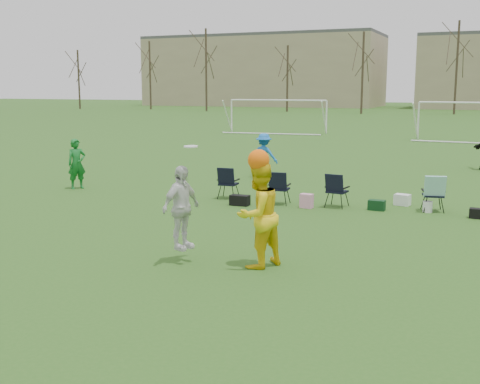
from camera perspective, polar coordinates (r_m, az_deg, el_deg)
The scene contains 8 objects.
ground at distance 10.57m, azimuth -7.48°, elevation -8.68°, with size 260.00×260.00×0.00m, color #2C591B.
fielder_green_near at distance 20.77m, azimuth -15.22°, elevation 2.59°, with size 0.61×0.40×1.67m, color #126723.
fielder_blue at distance 22.62m, azimuth 2.27°, elevation 3.49°, with size 1.07×0.61×1.66m, color blue.
center_contest at distance 11.31m, azimuth -0.39°, elevation -1.83°, with size 2.33×1.42×2.27m.
sideline_setup at distance 17.06m, azimuth 13.06°, elevation 0.04°, with size 9.13×2.21×1.68m.
goal_left at distance 45.24m, azimuth 3.61°, elevation 8.08°, with size 7.39×0.76×2.46m.
goal_mid at distance 40.64m, azimuth 21.70°, elevation 7.20°, with size 7.40×0.63×2.46m.
tree_line at distance 78.62m, azimuth 19.93°, elevation 10.59°, with size 110.28×3.28×11.40m.
Camera 1 is at (5.16, -8.60, 3.36)m, focal length 45.00 mm.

